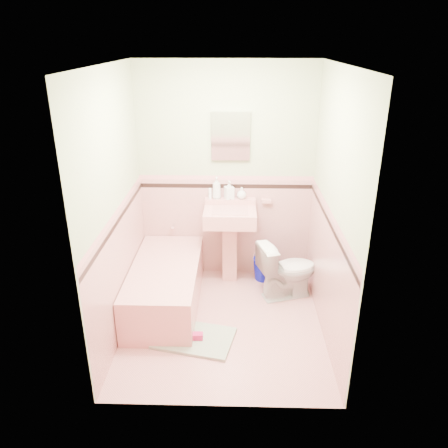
{
  "coord_description": "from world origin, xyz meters",
  "views": [
    {
      "loc": [
        0.11,
        -3.76,
        2.71
      ],
      "look_at": [
        0.0,
        0.25,
        1.0
      ],
      "focal_mm": 35.41,
      "sensor_mm": 36.0,
      "label": 1
    }
  ],
  "objects_px": {
    "bathtub": "(166,287)",
    "toilet": "(287,270)",
    "soap_bottle_left": "(217,188)",
    "shoe": "(195,336)",
    "soap_bottle_right": "(242,193)",
    "medicine_cabinet": "(231,136)",
    "bucket": "(264,269)",
    "sink": "(230,246)",
    "soap_bottle_mid": "(229,190)"
  },
  "relations": [
    {
      "from": "medicine_cabinet",
      "to": "bucket",
      "type": "height_order",
      "value": "medicine_cabinet"
    },
    {
      "from": "medicine_cabinet",
      "to": "bathtub",
      "type": "bearing_deg",
      "value": -132.58
    },
    {
      "from": "soap_bottle_right",
      "to": "sink",
      "type": "bearing_deg",
      "value": -125.79
    },
    {
      "from": "soap_bottle_left",
      "to": "soap_bottle_right",
      "type": "bearing_deg",
      "value": 0.0
    },
    {
      "from": "soap_bottle_left",
      "to": "shoe",
      "type": "xyz_separation_m",
      "value": [
        -0.15,
        -1.34,
        -1.05
      ]
    },
    {
      "from": "bathtub",
      "to": "shoe",
      "type": "xyz_separation_m",
      "value": [
        0.37,
        -0.63,
        -0.17
      ]
    },
    {
      "from": "sink",
      "to": "shoe",
      "type": "distance_m",
      "value": 1.26
    },
    {
      "from": "soap_bottle_mid",
      "to": "shoe",
      "type": "xyz_separation_m",
      "value": [
        -0.3,
        -1.34,
        -1.03
      ]
    },
    {
      "from": "bathtub",
      "to": "soap_bottle_left",
      "type": "relative_size",
      "value": 5.88
    },
    {
      "from": "soap_bottle_right",
      "to": "bucket",
      "type": "xyz_separation_m",
      "value": [
        0.29,
        -0.12,
        -0.92
      ]
    },
    {
      "from": "toilet",
      "to": "shoe",
      "type": "distance_m",
      "value": 1.31
    },
    {
      "from": "soap_bottle_right",
      "to": "bucket",
      "type": "height_order",
      "value": "soap_bottle_right"
    },
    {
      "from": "soap_bottle_right",
      "to": "toilet",
      "type": "height_order",
      "value": "soap_bottle_right"
    },
    {
      "from": "bucket",
      "to": "shoe",
      "type": "height_order",
      "value": "bucket"
    },
    {
      "from": "soap_bottle_mid",
      "to": "shoe",
      "type": "relative_size",
      "value": 1.44
    },
    {
      "from": "soap_bottle_left",
      "to": "soap_bottle_mid",
      "type": "height_order",
      "value": "soap_bottle_left"
    },
    {
      "from": "toilet",
      "to": "sink",
      "type": "bearing_deg",
      "value": 46.6
    },
    {
      "from": "sink",
      "to": "shoe",
      "type": "relative_size",
      "value": 6.26
    },
    {
      "from": "toilet",
      "to": "shoe",
      "type": "bearing_deg",
      "value": 113.69
    },
    {
      "from": "bucket",
      "to": "soap_bottle_right",
      "type": "bearing_deg",
      "value": 157.58
    },
    {
      "from": "medicine_cabinet",
      "to": "soap_bottle_mid",
      "type": "relative_size",
      "value": 2.52
    },
    {
      "from": "bucket",
      "to": "soap_bottle_left",
      "type": "bearing_deg",
      "value": 168.39
    },
    {
      "from": "soap_bottle_right",
      "to": "toilet",
      "type": "distance_m",
      "value": 1.01
    },
    {
      "from": "sink",
      "to": "soap_bottle_right",
      "type": "distance_m",
      "value": 0.63
    },
    {
      "from": "medicine_cabinet",
      "to": "bucket",
      "type": "bearing_deg",
      "value": -19.58
    },
    {
      "from": "soap_bottle_left",
      "to": "medicine_cabinet",
      "type": "bearing_deg",
      "value": 10.79
    },
    {
      "from": "soap_bottle_right",
      "to": "shoe",
      "type": "bearing_deg",
      "value": -108.27
    },
    {
      "from": "bathtub",
      "to": "toilet",
      "type": "distance_m",
      "value": 1.35
    },
    {
      "from": "bathtub",
      "to": "soap_bottle_mid",
      "type": "height_order",
      "value": "soap_bottle_mid"
    },
    {
      "from": "soap_bottle_left",
      "to": "shoe",
      "type": "distance_m",
      "value": 1.71
    },
    {
      "from": "soap_bottle_left",
      "to": "soap_bottle_right",
      "type": "height_order",
      "value": "soap_bottle_left"
    },
    {
      "from": "soap_bottle_mid",
      "to": "soap_bottle_right",
      "type": "distance_m",
      "value": 0.15
    },
    {
      "from": "bathtub",
      "to": "bucket",
      "type": "bearing_deg",
      "value": 28.42
    },
    {
      "from": "soap_bottle_right",
      "to": "soap_bottle_mid",
      "type": "bearing_deg",
      "value": 180.0
    },
    {
      "from": "medicine_cabinet",
      "to": "bucket",
      "type": "distance_m",
      "value": 1.63
    },
    {
      "from": "soap_bottle_mid",
      "to": "sink",
      "type": "bearing_deg",
      "value": -85.88
    },
    {
      "from": "bucket",
      "to": "shoe",
      "type": "xyz_separation_m",
      "value": [
        -0.73,
        -1.22,
        -0.08
      ]
    },
    {
      "from": "bathtub",
      "to": "shoe",
      "type": "height_order",
      "value": "bathtub"
    },
    {
      "from": "medicine_cabinet",
      "to": "soap_bottle_right",
      "type": "bearing_deg",
      "value": -13.02
    },
    {
      "from": "soap_bottle_right",
      "to": "bathtub",
      "type": "bearing_deg",
      "value": -138.76
    },
    {
      "from": "soap_bottle_left",
      "to": "soap_bottle_mid",
      "type": "xyz_separation_m",
      "value": [
        0.14,
        0.0,
        -0.02
      ]
    },
    {
      "from": "bathtub",
      "to": "toilet",
      "type": "bearing_deg",
      "value": 9.66
    },
    {
      "from": "sink",
      "to": "soap_bottle_mid",
      "type": "height_order",
      "value": "soap_bottle_mid"
    },
    {
      "from": "bathtub",
      "to": "soap_bottle_mid",
      "type": "xyz_separation_m",
      "value": [
        0.67,
        0.71,
        0.86
      ]
    },
    {
      "from": "soap_bottle_left",
      "to": "bucket",
      "type": "distance_m",
      "value": 1.14
    },
    {
      "from": "soap_bottle_mid",
      "to": "toilet",
      "type": "height_order",
      "value": "soap_bottle_mid"
    },
    {
      "from": "soap_bottle_left",
      "to": "soap_bottle_right",
      "type": "distance_m",
      "value": 0.29
    },
    {
      "from": "medicine_cabinet",
      "to": "soap_bottle_right",
      "type": "relative_size",
      "value": 3.92
    },
    {
      "from": "bucket",
      "to": "toilet",
      "type": "bearing_deg",
      "value": -58.14
    },
    {
      "from": "soap_bottle_mid",
      "to": "toilet",
      "type": "xyz_separation_m",
      "value": [
        0.66,
        -0.48,
        -0.76
      ]
    }
  ]
}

